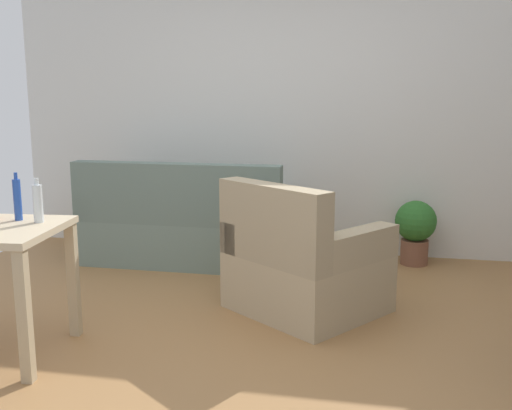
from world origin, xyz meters
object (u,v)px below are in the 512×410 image
at_px(bottle_blue, 17,199).
at_px(bottle_clear, 38,203).
at_px(armchair, 302,266).
at_px(couch, 186,228).
at_px(potted_plant, 415,228).

distance_m(bottle_blue, bottle_clear, 0.15).
bearing_deg(armchair, bottle_blue, 64.72).
distance_m(couch, bottle_clear, 2.02).
relative_size(armchair, bottle_clear, 4.72).
height_order(couch, bottle_blue, bottle_blue).
bearing_deg(potted_plant, couch, -171.16).
relative_size(potted_plant, armchair, 0.47).
bearing_deg(bottle_clear, couch, 82.55).
bearing_deg(armchair, couch, -5.16).
xyz_separation_m(bottle_blue, bottle_clear, (0.15, -0.03, -0.01)).
height_order(potted_plant, bottle_clear, bottle_clear).
distance_m(couch, bottle_blue, 2.02).
distance_m(armchair, bottle_clear, 1.77).
height_order(potted_plant, bottle_blue, bottle_blue).
distance_m(potted_plant, armchair, 1.59).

